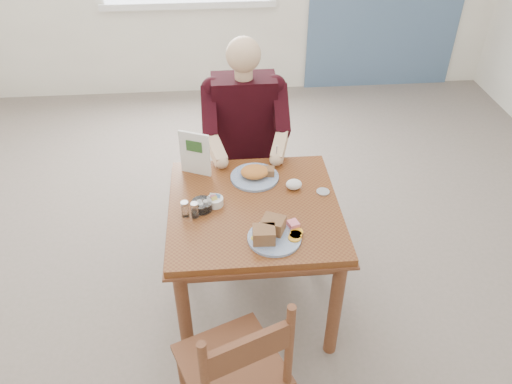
{
  "coord_description": "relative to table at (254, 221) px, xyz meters",
  "views": [
    {
      "loc": [
        -0.17,
        -2.06,
        2.4
      ],
      "look_at": [
        0.01,
        0.0,
        0.84
      ],
      "focal_mm": 35.0,
      "sensor_mm": 36.0,
      "label": 1
    }
  ],
  "objects": [
    {
      "name": "table",
      "position": [
        0.0,
        0.0,
        0.0
      ],
      "size": [
        0.92,
        0.92,
        0.75
      ],
      "color": "brown",
      "rests_on": "ground"
    },
    {
      "name": "caddy",
      "position": [
        -0.21,
        0.02,
        0.13
      ],
      "size": [
        0.1,
        0.1,
        0.06
      ],
      "color": "white",
      "rests_on": "table"
    },
    {
      "name": "near_plate",
      "position": [
        0.07,
        -0.26,
        0.14
      ],
      "size": [
        0.31,
        0.31,
        0.09
      ],
      "color": "white",
      "rests_on": "table"
    },
    {
      "name": "diner",
      "position": [
        0.0,
        0.71,
        0.17
      ],
      "size": [
        0.53,
        0.56,
        1.39
      ],
      "color": "gray",
      "rests_on": "chair_far"
    },
    {
      "name": "shakers",
      "position": [
        -0.33,
        -0.06,
        0.16
      ],
      "size": [
        0.1,
        0.06,
        0.09
      ],
      "color": "white",
      "rests_on": "table"
    },
    {
      "name": "lemon_wedge",
      "position": [
        -0.01,
        -0.27,
        0.13
      ],
      "size": [
        0.06,
        0.05,
        0.03
      ],
      "primitive_type": "ellipsoid",
      "rotation": [
        0.0,
        0.0,
        -0.14
      ],
      "color": "yellow",
      "rests_on": "table"
    },
    {
      "name": "creamer",
      "position": [
        -0.27,
        -0.01,
        0.14
      ],
      "size": [
        0.14,
        0.14,
        0.05
      ],
      "color": "white",
      "rests_on": "table"
    },
    {
      "name": "chair_far",
      "position": [
        0.0,
        0.8,
        -0.16
      ],
      "size": [
        0.42,
        0.42,
        0.95
      ],
      "color": "brown",
      "rests_on": "ground"
    },
    {
      "name": "menu",
      "position": [
        -0.31,
        0.33,
        0.25
      ],
      "size": [
        0.17,
        0.09,
        0.27
      ],
      "color": "white",
      "rests_on": "table"
    },
    {
      "name": "floor",
      "position": [
        0.0,
        0.0,
        -0.64
      ],
      "size": [
        6.0,
        6.0,
        0.0
      ],
      "primitive_type": "plane",
      "color": "#6D6458",
      "rests_on": "ground"
    },
    {
      "name": "metal_dish",
      "position": [
        0.38,
        0.08,
        0.12
      ],
      "size": [
        0.08,
        0.08,
        0.01
      ],
      "primitive_type": "cylinder",
      "rotation": [
        0.0,
        0.0,
        -0.13
      ],
      "color": "silver",
      "rests_on": "table"
    },
    {
      "name": "napkin",
      "position": [
        0.23,
        0.13,
        0.14
      ],
      "size": [
        0.09,
        0.08,
        0.06
      ],
      "primitive_type": "ellipsoid",
      "rotation": [
        0.0,
        0.0,
        -0.05
      ],
      "color": "white",
      "rests_on": "table"
    },
    {
      "name": "far_plate",
      "position": [
        0.03,
        0.25,
        0.14
      ],
      "size": [
        0.3,
        0.3,
        0.07
      ],
      "color": "white",
      "rests_on": "table"
    },
    {
      "name": "chair_near",
      "position": [
        -0.15,
        -0.8,
        -0.16
      ],
      "size": [
        0.55,
        0.55,
        0.95
      ],
      "color": "brown",
      "rests_on": "ground"
    }
  ]
}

